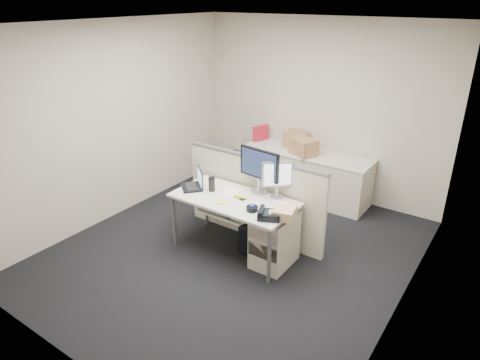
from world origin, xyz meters
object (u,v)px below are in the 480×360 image
Objects in this scene: desk at (234,203)px; laptop at (191,179)px; monitor_main at (259,171)px; desk_phone at (269,215)px.

laptop reaches higher than desk.
desk is at bearing -108.71° from monitor_main.
monitor_main is (0.15, 0.32, 0.35)m from desk.
monitor_main is 0.87m from laptop.
desk is at bearing 45.60° from laptop.
monitor_main reaches higher than laptop.
monitor_main is at bearing 108.34° from desk_phone.
laptop is 1.31× the size of desk_phone.
monitor_main is at bearing 66.49° from laptop.
laptop reaches higher than desk_phone.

